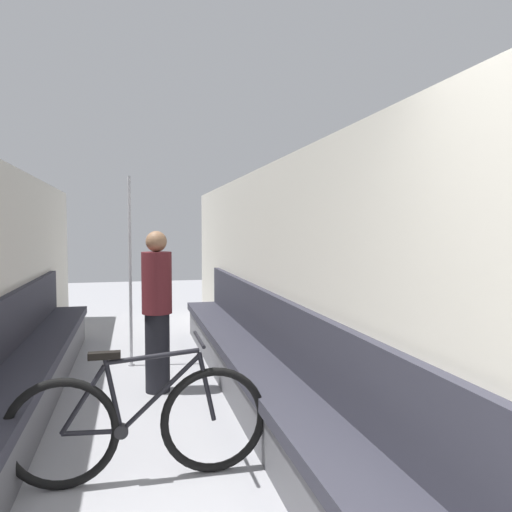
% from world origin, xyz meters
% --- Properties ---
extents(wall_right, '(0.10, 10.47, 2.29)m').
position_xyz_m(wall_right, '(1.29, 3.63, 1.14)').
color(wall_right, beige).
rests_on(wall_right, ground).
extents(bench_seat_row_left, '(0.49, 6.55, 1.03)m').
position_xyz_m(bench_seat_row_left, '(-1.03, 3.63, 0.33)').
color(bench_seat_row_left, '#5B5B60').
rests_on(bench_seat_row_left, ground).
extents(bench_seat_row_right, '(0.49, 6.55, 1.03)m').
position_xyz_m(bench_seat_row_right, '(1.03, 3.63, 0.33)').
color(bench_seat_row_right, '#5B5B60').
rests_on(bench_seat_row_right, ground).
extents(bicycle, '(1.68, 0.46, 0.93)m').
position_xyz_m(bicycle, '(-0.04, 2.40, 0.38)').
color(bicycle, black).
rests_on(bicycle, ground).
extents(grab_pole_near, '(0.08, 0.08, 2.27)m').
position_xyz_m(grab_pole_near, '(-0.10, 5.23, 1.11)').
color(grab_pole_near, gray).
rests_on(grab_pole_near, ground).
extents(passenger_standing, '(0.30, 0.30, 1.62)m').
position_xyz_m(passenger_standing, '(0.16, 4.19, 0.84)').
color(passenger_standing, black).
rests_on(passenger_standing, ground).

